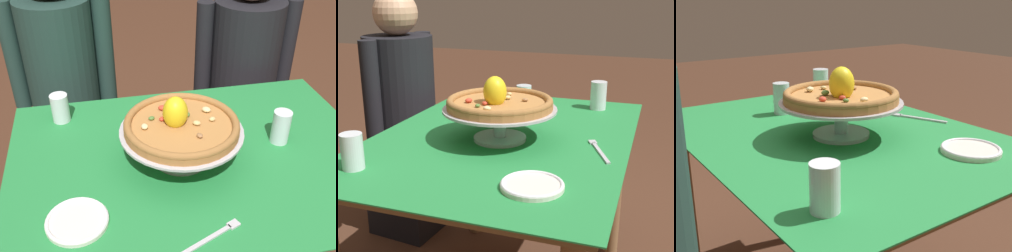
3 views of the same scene
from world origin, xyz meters
TOP-DOWN VIEW (x-y plane):
  - dining_table at (0.00, 0.00)m, footprint 1.21×0.87m
  - pizza_stand at (-0.05, -0.00)m, footprint 0.39×0.39m
  - pizza at (-0.05, -0.00)m, footprint 0.36×0.36m
  - water_glass_side_right at (0.30, 0.02)m, footprint 0.06×0.06m
  - water_glass_back_left at (-0.43, 0.31)m, footprint 0.06×0.06m
  - side_plate at (-0.39, -0.21)m, footprint 0.17×0.17m
  - dinner_fork at (-0.05, -0.34)m, footprint 0.20×0.10m
  - diner_left at (-0.43, 0.74)m, footprint 0.48×0.35m
  - diner_right at (0.43, 0.69)m, footprint 0.49×0.36m

SIDE VIEW (x-z plane):
  - diner_right at x=0.43m, z-range -0.02..1.21m
  - dining_table at x=0.00m, z-range 0.26..1.00m
  - diner_left at x=-0.43m, z-range -0.02..1.27m
  - dinner_fork at x=-0.05m, z-range 0.74..0.75m
  - side_plate at x=-0.39m, z-range 0.74..0.76m
  - water_glass_back_left at x=-0.43m, z-range 0.73..0.84m
  - water_glass_side_right at x=0.30m, z-range 0.73..0.85m
  - pizza_stand at x=-0.05m, z-range 0.76..0.88m
  - pizza at x=-0.05m, z-range 0.82..0.93m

